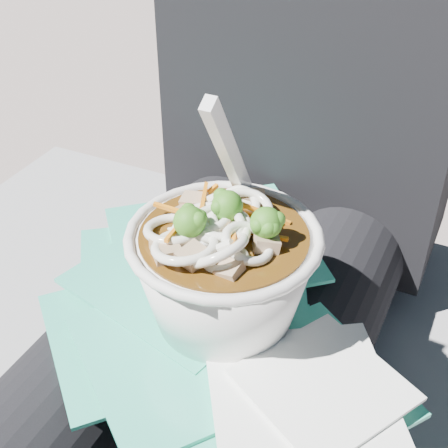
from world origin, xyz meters
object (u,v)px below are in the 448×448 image
at_px(lap, 200,365).
at_px(udon_bowl, 223,265).
at_px(plastic_bag, 205,314).
at_px(stone_ledge, 252,439).
at_px(person_body, 239,294).

bearing_deg(lap, udon_bowl, -10.47).
bearing_deg(lap, plastic_bag, -23.17).
height_order(plastic_bag, udon_bowl, udon_bowl).
bearing_deg(stone_ledge, person_body, -90.00).
relative_size(lap, udon_bowl, 2.36).
height_order(person_body, udon_bowl, person_body).
height_order(stone_ledge, lap, lap).
distance_m(lap, person_body, 0.09).
xyz_separation_m(lap, plastic_bag, (0.01, -0.00, 0.08)).
distance_m(stone_ledge, lap, 0.34).
distance_m(plastic_bag, udon_bowl, 0.07).
height_order(stone_ledge, person_body, person_body).
xyz_separation_m(stone_ledge, person_body, (-0.00, -0.06, 0.33)).
distance_m(lap, udon_bowl, 0.15).
relative_size(stone_ledge, lap, 2.08).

